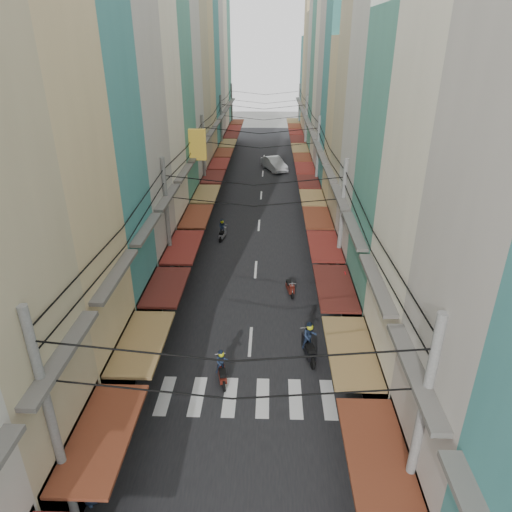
% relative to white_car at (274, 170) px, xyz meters
% --- Properties ---
extents(ground, '(160.00, 160.00, 0.00)m').
position_rel_white_car_xyz_m(ground, '(-1.30, -31.62, 0.00)').
color(ground, slate).
rests_on(ground, ground).
extents(road, '(10.00, 80.00, 0.02)m').
position_rel_white_car_xyz_m(road, '(-1.30, -11.62, 0.01)').
color(road, black).
rests_on(road, ground).
extents(sidewalk_left, '(3.00, 80.00, 0.06)m').
position_rel_white_car_xyz_m(sidewalk_left, '(-7.80, -11.62, 0.03)').
color(sidewalk_left, gray).
rests_on(sidewalk_left, ground).
extents(sidewalk_right, '(3.00, 80.00, 0.06)m').
position_rel_white_car_xyz_m(sidewalk_right, '(5.20, -11.62, 0.03)').
color(sidewalk_right, gray).
rests_on(sidewalk_right, ground).
extents(crosswalk, '(7.55, 2.40, 0.01)m').
position_rel_white_car_xyz_m(crosswalk, '(-1.30, -37.62, 0.03)').
color(crosswalk, silver).
rests_on(crosswalk, ground).
extents(building_row_left, '(7.80, 67.67, 23.70)m').
position_rel_white_car_xyz_m(building_row_left, '(-9.22, -15.06, 9.78)').
color(building_row_left, beige).
rests_on(building_row_left, ground).
extents(building_row_right, '(7.80, 68.98, 22.59)m').
position_rel_white_car_xyz_m(building_row_right, '(6.62, -15.18, 9.41)').
color(building_row_right, teal).
rests_on(building_row_right, ground).
extents(utility_poles, '(10.20, 66.13, 8.20)m').
position_rel_white_car_xyz_m(utility_poles, '(-1.30, -16.61, 6.59)').
color(utility_poles, gray).
rests_on(utility_poles, ground).
extents(white_car, '(5.81, 4.06, 1.91)m').
position_rel_white_car_xyz_m(white_car, '(0.00, 0.00, 0.00)').
color(white_car, silver).
rests_on(white_car, ground).
extents(bicycle, '(1.93, 1.11, 1.25)m').
position_rel_white_car_xyz_m(bicycle, '(4.76, -34.62, 0.00)').
color(bicycle, black).
rests_on(bicycle, ground).
extents(moving_scooters, '(6.07, 17.65, 2.01)m').
position_rel_white_car_xyz_m(moving_scooters, '(-0.73, -31.43, 0.54)').
color(moving_scooters, black).
rests_on(moving_scooters, ground).
extents(parked_scooters, '(12.97, 13.16, 1.02)m').
position_rel_white_car_xyz_m(parked_scooters, '(3.07, -35.44, 0.49)').
color(parked_scooters, black).
rests_on(parked_scooters, ground).
extents(pedestrians, '(13.09, 20.92, 2.12)m').
position_rel_white_car_xyz_m(pedestrians, '(-6.14, -30.84, 1.03)').
color(pedestrians, '#28202B').
rests_on(pedestrians, ground).
extents(market_umbrella, '(2.44, 2.44, 2.58)m').
position_rel_white_car_xyz_m(market_umbrella, '(5.40, -38.45, 2.27)').
color(market_umbrella, '#B2B2B7').
rests_on(market_umbrella, ground).
extents(traffic_sign, '(0.10, 0.68, 3.12)m').
position_rel_white_car_xyz_m(traffic_sign, '(3.48, -31.81, 2.29)').
color(traffic_sign, gray).
rests_on(traffic_sign, ground).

